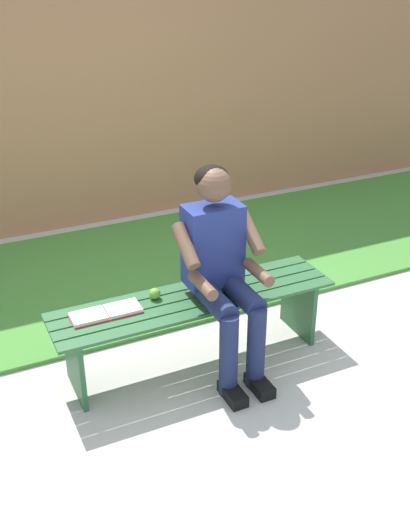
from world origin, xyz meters
The scene contains 6 objects.
grass_strip centered at (0.00, -1.29, 0.01)m, with size 9.00×1.86×0.03m, color #478C38.
brick_wall centered at (0.50, -2.51, 1.30)m, with size 9.50×0.24×2.60m, color #B27A51.
bench_near centered at (0.00, 0.00, 0.35)m, with size 1.77×0.43×0.46m.
person_seated centered at (-0.13, 0.10, 0.70)m, with size 0.50×0.69×1.27m.
apple centered at (0.22, -0.09, 0.50)m, with size 0.07×0.07×0.07m, color #72B738.
book_open centered at (0.54, -0.04, 0.47)m, with size 0.41×0.16×0.02m.
Camera 1 is at (1.33, 2.97, 2.39)m, focal length 43.77 mm.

